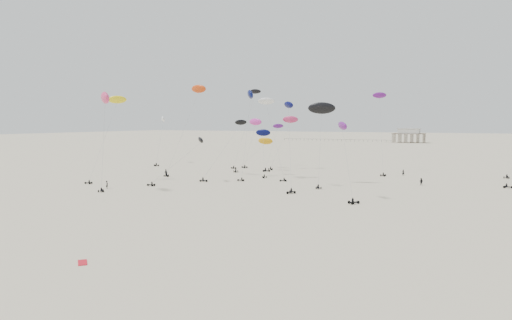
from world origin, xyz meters
The scene contains 26 objects.
ground_plane centered at (0.00, 200.00, 0.00)m, with size 900.00×900.00×0.00m, color beige.
pavilion_main centered at (-10.00, 350.00, 4.22)m, with size 21.00×13.00×9.80m.
pier_fence centered at (-62.00, 350.00, 0.77)m, with size 80.20×0.20×1.50m.
rig_0 centered at (-13.56, 120.77, 9.47)m, with size 6.62×9.01×13.44m.
rig_1 centered at (13.31, 143.60, 16.70)m, with size 7.73×17.26×26.10m.
rig_2 centered at (-28.85, 143.12, 18.19)m, with size 4.70×14.97×26.47m.
rig_3 centered at (2.81, 99.00, 12.15)m, with size 8.02×14.12×20.89m.
rig_4 centered at (-14.61, 140.48, 12.82)m, with size 7.44×8.59×16.79m.
rig_5 centered at (18.59, 88.31, 9.21)m, with size 6.85×8.69×15.01m.
rig_6 centered at (-19.78, 131.98, 7.36)m, with size 8.82×11.91×12.95m.
rig_7 centered at (-19.18, 110.07, 8.76)m, with size 5.34×17.10×19.92m.
rig_8 centered at (-31.02, 78.75, 18.04)m, with size 5.77×5.60×21.19m.
rig_9 centered at (-23.38, 97.76, 7.22)m, with size 8.45×15.31×16.33m.
rig_11 centered at (-17.20, 135.39, 7.35)m, with size 3.60×12.35×15.55m.
rig_12 centered at (-9.04, 114.48, 16.76)m, with size 10.36×7.24×21.43m.
rig_13 centered at (-13.70, 112.53, 19.44)m, with size 4.47×10.50×23.04m.
rig_14 centered at (-30.88, 112.81, 19.70)m, with size 9.39×10.23×25.13m.
rig_15 centered at (6.36, 110.39, 16.55)m, with size 7.10×12.94×20.34m.
rig_17 centered at (-25.29, 138.68, 12.13)m, with size 6.80×4.22×15.83m.
rig_19 centered at (-42.41, 93.86, 16.93)m, with size 4.84×12.70×21.94m.
rig_20 centered at (-61.47, 139.66, 11.59)m, with size 8.97×15.84×19.67m.
spectator_0 centered at (-33.37, 81.46, 0.00)m, with size 0.74×0.51×2.05m, color black.
spectator_1 centered at (28.49, 116.93, 0.00)m, with size 0.98×0.57×2.00m, color black.
spectator_2 centered at (-36.16, 107.09, 0.00)m, with size 1.34×0.72×2.26m, color black.
spectator_3 centered at (21.30, 136.12, 0.00)m, with size 0.72×0.50×1.99m, color black.
grounded_kite_a centered at (4.86, 35.74, 0.00)m, with size 2.20×0.90×0.08m, color red.
Camera 1 is at (43.66, -2.68, 14.93)m, focal length 35.00 mm.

